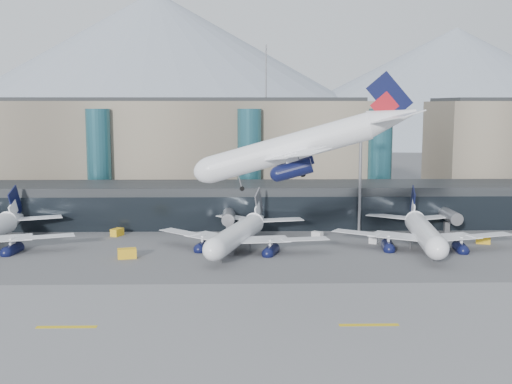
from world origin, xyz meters
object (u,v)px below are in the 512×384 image
at_px(hero_jet, 311,137).
at_px(jet_parked_right, 422,224).
at_px(veh_e, 483,240).
at_px(veh_c, 226,249).
at_px(veh_g, 317,235).
at_px(lightmast_mid, 360,170).
at_px(veh_h, 127,253).
at_px(jet_parked_mid, 242,226).
at_px(veh_b, 117,232).
at_px(veh_d, 374,238).

xyz_separation_m(hero_jet, jet_parked_right, (26.98, 36.24, -19.72)).
height_order(jet_parked_right, veh_e, jet_parked_right).
bearing_deg(veh_c, veh_g, 54.72).
distance_m(veh_c, veh_g, 25.02).
distance_m(lightmast_mid, veh_h, 56.43).
xyz_separation_m(lightmast_mid, veh_c, (-30.13, -21.82, -13.36)).
xyz_separation_m(hero_jet, veh_c, (-13.30, 29.87, -23.36)).
bearing_deg(jet_parked_mid, veh_b, 82.29).
relative_size(jet_parked_right, veh_b, 13.44).
xyz_separation_m(veh_e, veh_h, (-72.76, -11.63, 0.15)).
height_order(lightmast_mid, veh_c, lightmast_mid).
relative_size(hero_jet, veh_b, 12.19).
xyz_separation_m(jet_parked_right, veh_d, (-9.02, 3.70, -3.80)).
height_order(hero_jet, veh_d, hero_jet).
distance_m(veh_e, veh_h, 73.68).
xyz_separation_m(veh_d, veh_h, (-49.99, -13.10, 0.06)).
bearing_deg(jet_parked_right, veh_h, 105.68).
bearing_deg(lightmast_mid, veh_g, -147.96).
xyz_separation_m(lightmast_mid, jet_parked_right, (10.15, -15.45, -9.72)).
relative_size(veh_d, veh_g, 1.36).
relative_size(veh_e, veh_g, 1.23).
relative_size(hero_jet, veh_d, 11.05).
distance_m(jet_parked_mid, veh_g, 19.66).
distance_m(jet_parked_right, veh_d, 10.46).
xyz_separation_m(veh_d, veh_g, (-11.50, 5.26, -0.22)).
bearing_deg(veh_b, veh_d, -72.80).
relative_size(hero_jet, jet_parked_right, 0.91).
height_order(hero_jet, veh_b, hero_jet).
relative_size(lightmast_mid, veh_b, 8.98).
bearing_deg(hero_jet, veh_d, 72.69).
height_order(veh_c, veh_e, veh_c).
relative_size(jet_parked_right, veh_e, 13.44).
bearing_deg(veh_d, veh_g, 89.07).
distance_m(jet_parked_mid, jet_parked_right, 37.13).
distance_m(hero_jet, veh_b, 65.68).
height_order(hero_jet, veh_e, hero_jet).
distance_m(jet_parked_right, veh_b, 66.18).
height_order(veh_d, veh_e, veh_d).
xyz_separation_m(jet_parked_mid, veh_c, (-3.16, -5.57, -3.55)).
bearing_deg(lightmast_mid, veh_h, -153.04).
height_order(lightmast_mid, veh_d, lightmast_mid).
xyz_separation_m(jet_parked_right, veh_e, (13.75, 2.24, -3.89)).
bearing_deg(veh_h, veh_e, -5.29).
distance_m(hero_jet, veh_c, 40.18).
relative_size(veh_b, veh_g, 1.23).
distance_m(veh_d, veh_h, 51.67).
bearing_deg(jet_parked_mid, veh_e, -69.92).
height_order(hero_jet, veh_g, hero_jet).
bearing_deg(veh_d, veh_h, 128.33).
bearing_deg(veh_h, veh_c, -5.20).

